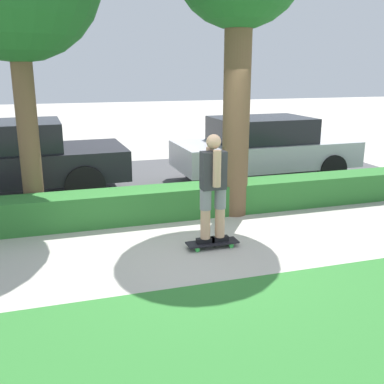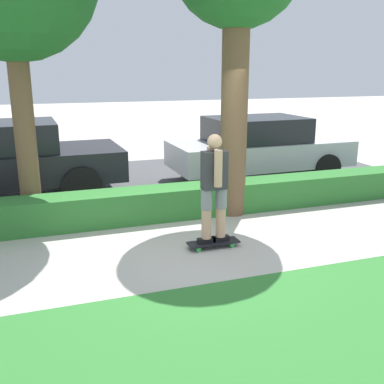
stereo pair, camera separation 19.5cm
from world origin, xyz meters
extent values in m
plane|color=#ADA89E|center=(0.00, 0.00, 0.00)|extent=(60.00, 60.00, 0.00)
cube|color=#474749|center=(0.00, 4.20, 0.00)|extent=(12.62, 5.00, 0.01)
cube|color=#2D702D|center=(0.00, 1.60, 0.27)|extent=(12.62, 0.60, 0.54)
cube|color=black|center=(0.24, 0.07, 0.08)|extent=(0.76, 0.24, 0.02)
cylinder|color=green|center=(0.50, -0.02, 0.03)|extent=(0.07, 0.04, 0.07)
cylinder|color=green|center=(0.50, 0.16, 0.03)|extent=(0.07, 0.04, 0.07)
cylinder|color=green|center=(-0.01, -0.02, 0.03)|extent=(0.07, 0.04, 0.07)
cylinder|color=green|center=(-0.01, 0.16, 0.03)|extent=(0.07, 0.04, 0.07)
cube|color=black|center=(0.13, 0.07, 0.12)|extent=(0.26, 0.09, 0.07)
cylinder|color=tan|center=(0.13, 0.07, 0.52)|extent=(0.14, 0.14, 0.72)
cylinder|color=gray|center=(0.13, 0.07, 0.73)|extent=(0.16, 0.16, 0.29)
cube|color=black|center=(0.35, 0.07, 0.12)|extent=(0.26, 0.09, 0.07)
cylinder|color=tan|center=(0.35, 0.07, 0.52)|extent=(0.14, 0.14, 0.72)
cylinder|color=gray|center=(0.35, 0.07, 0.73)|extent=(0.16, 0.16, 0.29)
cube|color=#333338|center=(0.24, 0.07, 1.15)|extent=(0.35, 0.19, 0.53)
cylinder|color=tan|center=(0.24, -0.08, 1.20)|extent=(0.11, 0.11, 0.50)
cylinder|color=tan|center=(0.24, 0.21, 1.20)|extent=(0.11, 0.11, 0.50)
sphere|color=tan|center=(0.24, 0.07, 1.55)|extent=(0.20, 0.20, 0.20)
cylinder|color=brown|center=(-2.23, 2.12, 1.59)|extent=(0.34, 0.34, 3.19)
cylinder|color=brown|center=(1.15, 1.46, 1.80)|extent=(0.45, 0.45, 3.60)
cube|color=black|center=(-2.76, 3.63, 0.68)|extent=(4.64, 1.98, 0.60)
cylinder|color=black|center=(-1.34, 2.79, 0.38)|extent=(0.76, 0.22, 0.76)
cylinder|color=black|center=(-1.34, 4.46, 0.38)|extent=(0.76, 0.22, 0.76)
cube|color=#B7B7BC|center=(2.81, 3.66, 0.61)|extent=(4.18, 1.82, 0.57)
cube|color=black|center=(2.69, 3.66, 1.17)|extent=(2.19, 1.57, 0.55)
cylinder|color=black|center=(4.10, 2.87, 0.33)|extent=(0.65, 0.21, 0.65)
cylinder|color=black|center=(4.10, 4.46, 0.33)|extent=(0.65, 0.21, 0.65)
cylinder|color=black|center=(1.53, 2.87, 0.33)|extent=(0.65, 0.21, 0.65)
cylinder|color=black|center=(1.53, 4.46, 0.33)|extent=(0.65, 0.21, 0.65)
camera|label=1|loc=(-1.82, -5.65, 2.50)|focal=42.00mm
camera|label=2|loc=(-2.01, -5.59, 2.50)|focal=42.00mm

